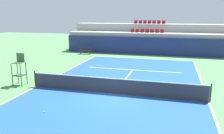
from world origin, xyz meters
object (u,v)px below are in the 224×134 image
at_px(tennis_net, 114,86).
at_px(tennis_ball_0, 44,112).
at_px(player_bench, 85,50).
at_px(umpire_chair, 19,68).

height_order(tennis_net, tennis_ball_0, tennis_net).
height_order(player_bench, tennis_ball_0, player_bench).
height_order(umpire_chair, player_bench, umpire_chair).
bearing_deg(player_bench, umpire_chair, -88.48).
relative_size(player_bench, tennis_ball_0, 22.73).
bearing_deg(tennis_net, umpire_chair, 179.52).
height_order(tennis_net, player_bench, tennis_net).
height_order(tennis_net, umpire_chair, umpire_chair).
xyz_separation_m(tennis_net, tennis_ball_0, (-2.62, -3.65, -0.47)).
bearing_deg(umpire_chair, player_bench, 91.52).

